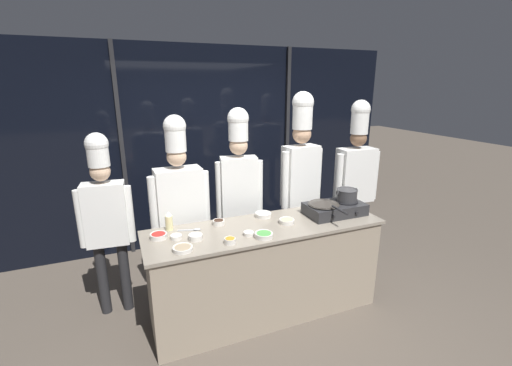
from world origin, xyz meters
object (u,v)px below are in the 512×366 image
squeeze_bottle_oil (169,221)px  prep_bowl_rice (196,237)px  prep_bowl_soy_glaze (219,222)px  chef_head (105,212)px  portable_stove (335,209)px  prep_bowl_garlic (263,214)px  chef_line (239,183)px  frying_pan (324,202)px  prep_bowl_bell_pepper (159,235)px  prep_bowl_scallions (264,235)px  prep_bowl_carrots (230,240)px  chef_pastry (301,170)px  prep_bowl_ginger (287,221)px  prep_bowl_mushrooms (183,248)px  serving_spoon_slotted (193,230)px  prep_bowl_bean_sprouts (249,233)px  chef_sous (179,200)px  stock_pot (347,195)px  chef_apprentice (356,173)px  prep_bowl_onion (176,237)px

squeeze_bottle_oil → prep_bowl_rice: 0.35m
prep_bowl_soy_glaze → chef_head: 1.05m
portable_stove → prep_bowl_garlic: (-0.70, 0.21, -0.04)m
squeeze_bottle_oil → chef_line: chef_line is taller
prep_bowl_garlic → chef_head: 1.49m
portable_stove → frying_pan: size_ratio=1.10×
prep_bowl_bell_pepper → prep_bowl_scallions: 0.91m
portable_stove → prep_bowl_bell_pepper: (-1.73, 0.10, -0.04)m
frying_pan → prep_bowl_carrots: size_ratio=5.50×
frying_pan → chef_pastry: (0.04, 0.55, 0.20)m
prep_bowl_ginger → chef_line: (-0.25, 0.64, 0.23)m
portable_stove → prep_bowl_mushrooms: (-1.58, -0.21, -0.04)m
frying_pan → prep_bowl_mushrooms: (-1.44, -0.20, -0.13)m
prep_bowl_rice → chef_line: size_ratio=0.06×
prep_bowl_ginger → squeeze_bottle_oil: bearing=165.7°
prep_bowl_bell_pepper → prep_bowl_ginger: size_ratio=1.01×
prep_bowl_bell_pepper → prep_bowl_ginger: bearing=-6.1°
serving_spoon_slotted → chef_head: chef_head is taller
prep_bowl_bean_sprouts → chef_head: (-1.15, 0.71, 0.12)m
prep_bowl_carrots → squeeze_bottle_oil: bearing=132.0°
prep_bowl_bell_pepper → chef_sous: bearing=58.9°
prep_bowl_bell_pepper → chef_pastry: size_ratio=0.07×
chef_line → chef_pastry: chef_pastry is taller
prep_bowl_mushrooms → chef_line: size_ratio=0.08×
stock_pot → prep_bowl_garlic: bearing=165.8°
prep_bowl_mushrooms → chef_apprentice: bearing=18.5°
prep_bowl_rice → prep_bowl_soy_glaze: prep_bowl_rice is taller
prep_bowl_bean_sprouts → chef_line: bearing=76.5°
prep_bowl_soy_glaze → prep_bowl_ginger: 0.65m
prep_bowl_rice → chef_head: 0.94m
prep_bowl_scallions → serving_spoon_slotted: prep_bowl_scallions is taller
squeeze_bottle_oil → portable_stove: bearing=-8.6°
squeeze_bottle_oil → chef_apprentice: (2.28, 0.30, 0.15)m
prep_bowl_mushrooms → prep_bowl_carrots: size_ratio=1.66×
prep_bowl_ginger → chef_line: bearing=111.7°
prep_bowl_bean_sprouts → prep_bowl_rice: bearing=168.9°
squeeze_bottle_oil → chef_head: 0.62m
prep_bowl_bell_pepper → prep_bowl_onion: (0.14, -0.07, -0.00)m
prep_bowl_scallions → chef_pastry: size_ratio=0.08×
prep_bowl_bell_pepper → serving_spoon_slotted: (0.31, 0.05, -0.02)m
chef_pastry → prep_bowl_garlic: bearing=23.2°
prep_bowl_bell_pepper → prep_bowl_garlic: same height
frying_pan → prep_bowl_bean_sprouts: size_ratio=5.78×
serving_spoon_slotted → stock_pot: bearing=-5.5°
portable_stove → prep_bowl_scallions: bearing=-165.5°
chef_sous → prep_bowl_scallions: bearing=124.4°
chef_head → chef_sous: (0.68, -0.03, 0.04)m
prep_bowl_soy_glaze → stock_pot: bearing=-8.3°
prep_bowl_bean_sprouts → chef_apprentice: chef_apprentice is taller
chef_apprentice → chef_sous: bearing=2.8°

